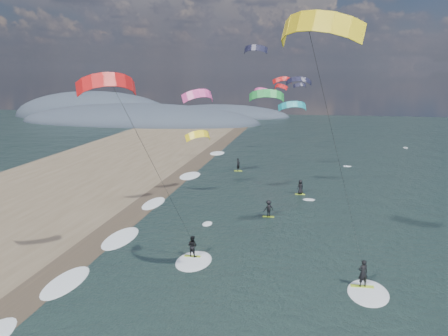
# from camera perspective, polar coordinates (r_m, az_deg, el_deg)

# --- Properties ---
(wet_sand_strip) EXTENTS (3.00, 240.00, 0.00)m
(wet_sand_strip) POSITION_cam_1_polar(r_m,az_deg,el_deg) (39.76, -16.59, -9.92)
(wet_sand_strip) COLOR #382D23
(wet_sand_strip) RESTS_ON ground
(coastal_hills) EXTENTS (80.00, 41.00, 15.00)m
(coastal_hills) POSITION_cam_1_polar(r_m,az_deg,el_deg) (140.72, -10.56, 5.49)
(coastal_hills) COLOR #3D4756
(coastal_hills) RESTS_ON ground
(kitesurfer_near_a) EXTENTS (8.04, 9.29, 17.29)m
(kitesurfer_near_a) POSITION_cam_1_polar(r_m,az_deg,el_deg) (26.67, 10.96, 9.68)
(kitesurfer_near_a) COLOR #B0DA26
(kitesurfer_near_a) RESTS_ON ground
(kitesurfer_near_b) EXTENTS (7.04, 8.97, 14.43)m
(kitesurfer_near_b) POSITION_cam_1_polar(r_m,az_deg,el_deg) (32.91, -9.58, 2.76)
(kitesurfer_near_b) COLOR #B0DA26
(kitesurfer_near_b) RESTS_ON ground
(far_kitesurfers) EXTENTS (10.03, 21.79, 1.78)m
(far_kitesurfers) POSITION_cam_1_polar(r_m,az_deg,el_deg) (55.55, 5.37, -2.47)
(far_kitesurfers) COLOR #B0DA26
(far_kitesurfers) RESTS_ON ground
(bg_kite_field) EXTENTS (13.11, 73.98, 11.05)m
(bg_kite_field) POSITION_cam_1_polar(r_m,az_deg,el_deg) (76.81, 5.79, 9.31)
(bg_kite_field) COLOR yellow
(bg_kite_field) RESTS_ON ground
(shoreline_surf) EXTENTS (2.40, 79.40, 0.11)m
(shoreline_surf) POSITION_cam_1_polar(r_m,az_deg,el_deg) (43.30, -12.30, -7.92)
(shoreline_surf) COLOR white
(shoreline_surf) RESTS_ON ground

